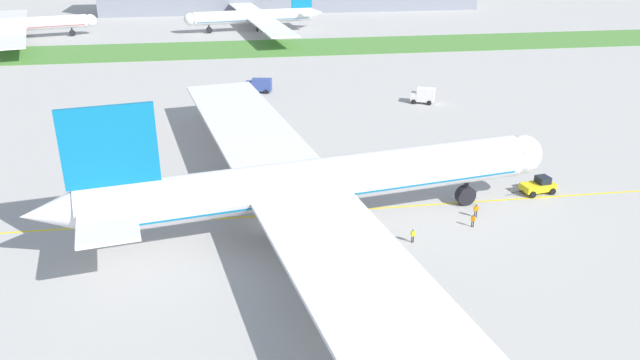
# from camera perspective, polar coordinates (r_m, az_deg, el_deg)

# --- Properties ---
(ground_plane) EXTENTS (600.00, 600.00, 0.00)m
(ground_plane) POSITION_cam_1_polar(r_m,az_deg,el_deg) (74.27, -4.79, -3.99)
(ground_plane) COLOR #ADAAA5
(ground_plane) RESTS_ON ground
(apron_taxi_line) EXTENTS (280.00, 0.36, 0.01)m
(apron_taxi_line) POSITION_cam_1_polar(r_m,az_deg,el_deg) (76.20, -4.91, -3.25)
(apron_taxi_line) COLOR yellow
(apron_taxi_line) RESTS_ON ground
(grass_median_strip) EXTENTS (320.00, 24.00, 0.10)m
(grass_median_strip) POSITION_cam_1_polar(r_m,az_deg,el_deg) (174.28, -7.34, 11.78)
(grass_median_strip) COLOR #4C8438
(grass_median_strip) RESTS_ON ground
(airliner_foreground) EXTENTS (60.16, 98.55, 16.71)m
(airliner_foreground) POSITION_cam_1_polar(r_m,az_deg,el_deg) (70.53, -1.05, -0.34)
(airliner_foreground) COLOR white
(airliner_foreground) RESTS_ON ground
(pushback_tug) EXTENTS (6.26, 3.17, 2.24)m
(pushback_tug) POSITION_cam_1_polar(r_m,az_deg,el_deg) (86.49, 19.33, -0.49)
(pushback_tug) COLOR yellow
(pushback_tug) RESTS_ON ground
(ground_crew_wingwalker_port) EXTENTS (0.56, 0.31, 1.62)m
(ground_crew_wingwalker_port) POSITION_cam_1_polar(r_m,az_deg,el_deg) (70.27, 8.47, -4.94)
(ground_crew_wingwalker_port) COLOR black
(ground_crew_wingwalker_port) RESTS_ON ground
(ground_crew_marshaller_front) EXTENTS (0.56, 0.37, 1.68)m
(ground_crew_marshaller_front) POSITION_cam_1_polar(r_m,az_deg,el_deg) (77.43, 14.05, -2.63)
(ground_crew_marshaller_front) COLOR black
(ground_crew_marshaller_front) RESTS_ON ground
(ground_crew_wingwalker_starboard) EXTENTS (0.48, 0.41, 1.56)m
(ground_crew_wingwalker_starboard) POSITION_cam_1_polar(r_m,az_deg,el_deg) (75.01, 13.79, -3.53)
(ground_crew_wingwalker_starboard) COLOR black
(ground_crew_wingwalker_starboard) RESTS_ON ground
(service_truck_baggage_loader) EXTENTS (5.64, 3.37, 2.81)m
(service_truck_baggage_loader) POSITION_cam_1_polar(r_m,az_deg,el_deg) (129.63, -5.59, 8.61)
(service_truck_baggage_loader) COLOR #33478C
(service_truck_baggage_loader) RESTS_ON ground
(service_truck_fuel_bowser) EXTENTS (4.90, 3.73, 3.00)m
(service_truck_fuel_bowser) POSITION_cam_1_polar(r_m,az_deg,el_deg) (122.90, 9.42, 7.63)
(service_truck_fuel_bowser) COLOR white
(service_truck_fuel_bowser) RESTS_ON ground
(service_truck_catering_van) EXTENTS (4.89, 3.71, 2.88)m
(service_truck_catering_van) POSITION_cam_1_polar(r_m,az_deg,el_deg) (106.33, -17.37, 4.42)
(service_truck_catering_van) COLOR #B21E19
(service_truck_catering_van) RESTS_ON ground
(parked_airliner_far_left) EXTENTS (43.60, 71.79, 12.31)m
(parked_airliner_far_left) POSITION_cam_1_polar(r_m,az_deg,el_deg) (205.49, -26.09, 12.57)
(parked_airliner_far_left) COLOR white
(parked_airliner_far_left) RESTS_ON ground
(parked_airliner_far_centre) EXTENTS (43.55, 70.59, 12.84)m
(parked_airliner_far_centre) POSITION_cam_1_polar(r_m,az_deg,el_deg) (201.34, -5.86, 14.60)
(parked_airliner_far_centre) COLOR white
(parked_airliner_far_centre) RESTS_ON ground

